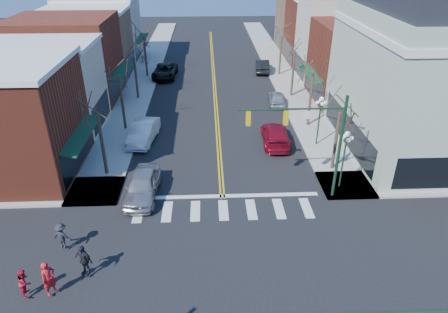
{
  "coord_description": "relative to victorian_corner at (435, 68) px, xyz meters",
  "views": [
    {
      "loc": [
        -0.89,
        -14.62,
        15.27
      ],
      "look_at": [
        0.13,
        8.27,
        2.8
      ],
      "focal_mm": 32.0,
      "sensor_mm": 36.0,
      "label": 1
    }
  ],
  "objects": [
    {
      "name": "ground",
      "position": [
        -16.5,
        -14.5,
        -6.66
      ],
      "size": [
        160.0,
        160.0,
        0.0
      ],
      "primitive_type": "plane",
      "color": "black",
      "rests_on": "ground"
    },
    {
      "name": "sidewalk_left",
      "position": [
        -25.25,
        5.5,
        -6.58
      ],
      "size": [
        3.5,
        70.0,
        0.15
      ],
      "primitive_type": "cube",
      "color": "#9E9B93",
      "rests_on": "ground"
    },
    {
      "name": "sidewalk_right",
      "position": [
        -7.75,
        5.5,
        -6.58
      ],
      "size": [
        3.5,
        70.0,
        0.15
      ],
      "primitive_type": "cube",
      "color": "#9E9B93",
      "rests_on": "ground"
    },
    {
      "name": "bldg_left_stucco_a",
      "position": [
        -32.0,
        5.0,
        -2.91
      ],
      "size": [
        10.0,
        7.0,
        7.5
      ],
      "primitive_type": "cube",
      "color": "beige",
      "rests_on": "ground"
    },
    {
      "name": "bldg_left_brick_b",
      "position": [
        -32.0,
        13.0,
        -2.41
      ],
      "size": [
        10.0,
        9.0,
        8.5
      ],
      "primitive_type": "cube",
      "color": "maroon",
      "rests_on": "ground"
    },
    {
      "name": "bldg_left_tan",
      "position": [
        -32.0,
        21.25,
        -2.76
      ],
      "size": [
        10.0,
        7.5,
        7.8
      ],
      "primitive_type": "cube",
      "color": "#937151",
      "rests_on": "ground"
    },
    {
      "name": "bldg_left_stucco_b",
      "position": [
        -32.0,
        29.0,
        -2.56
      ],
      "size": [
        10.0,
        8.0,
        8.2
      ],
      "primitive_type": "cube",
      "color": "beige",
      "rests_on": "ground"
    },
    {
      "name": "bldg_right_brick_a",
      "position": [
        -1.0,
        11.25,
        -2.66
      ],
      "size": [
        10.0,
        8.5,
        8.0
      ],
      "primitive_type": "cube",
      "color": "maroon",
      "rests_on": "ground"
    },
    {
      "name": "bldg_right_stucco",
      "position": [
        -1.0,
        19.0,
        -1.66
      ],
      "size": [
        10.0,
        7.0,
        10.0
      ],
      "primitive_type": "cube",
      "color": "beige",
      "rests_on": "ground"
    },
    {
      "name": "bldg_right_brick_b",
      "position": [
        -1.0,
        26.5,
        -2.41
      ],
      "size": [
        10.0,
        8.0,
        8.5
      ],
      "primitive_type": "cube",
      "color": "maroon",
      "rests_on": "ground"
    },
    {
      "name": "bldg_right_tan",
      "position": [
        -1.0,
        34.5,
        -2.16
      ],
      "size": [
        10.0,
        8.0,
        9.0
      ],
      "primitive_type": "cube",
      "color": "#937151",
      "rests_on": "ground"
    },
    {
      "name": "victorian_corner",
      "position": [
        0.0,
        0.0,
        0.0
      ],
      "size": [
        12.25,
        14.25,
        13.3
      ],
      "color": "#A7B69D",
      "rests_on": "ground"
    },
    {
      "name": "traffic_mast_far_right",
      "position": [
        -10.95,
        -7.1,
        -1.95
      ],
      "size": [
        6.6,
        0.28,
        7.2
      ],
      "color": "#14331E",
      "rests_on": "ground"
    },
    {
      "name": "lamppost_corner",
      "position": [
        -8.3,
        -6.0,
        -3.7
      ],
      "size": [
        0.36,
        0.36,
        4.33
      ],
      "color": "#14331E",
      "rests_on": "ground"
    },
    {
      "name": "lamppost_midblock",
      "position": [
        -8.3,
        0.5,
        -3.7
      ],
      "size": [
        0.36,
        0.36,
        4.33
      ],
      "color": "#14331E",
      "rests_on": "ground"
    },
    {
      "name": "tree_left_a",
      "position": [
        -24.9,
        -3.5,
        -4.28
      ],
      "size": [
        0.24,
        0.24,
        4.76
      ],
      "primitive_type": "cylinder",
      "color": "#382B21",
      "rests_on": "ground"
    },
    {
      "name": "tree_left_b",
      "position": [
        -24.9,
        4.5,
        -4.14
      ],
      "size": [
        0.24,
        0.24,
        5.04
      ],
      "primitive_type": "cylinder",
      "color": "#382B21",
      "rests_on": "ground"
    },
    {
      "name": "tree_left_c",
      "position": [
        -24.9,
        12.5,
        -4.38
      ],
      "size": [
        0.24,
        0.24,
        4.55
      ],
      "primitive_type": "cylinder",
      "color": "#382B21",
      "rests_on": "ground"
    },
    {
      "name": "tree_left_d",
      "position": [
        -24.9,
        20.5,
        -4.21
      ],
      "size": [
        0.24,
        0.24,
        4.9
      ],
      "primitive_type": "cylinder",
      "color": "#382B21",
      "rests_on": "ground"
    },
    {
      "name": "tree_right_a",
      "position": [
        -8.1,
        -3.5,
        -4.35
      ],
      "size": [
        0.24,
        0.24,
        4.62
      ],
      "primitive_type": "cylinder",
      "color": "#382B21",
      "rests_on": "ground"
    },
    {
      "name": "tree_right_b",
      "position": [
        -8.1,
        4.5,
        -4.07
      ],
      "size": [
        0.24,
        0.24,
        5.18
      ],
      "primitive_type": "cylinder",
      "color": "#382B21",
      "rests_on": "ground"
    },
    {
      "name": "tree_right_c",
      "position": [
        -8.1,
        12.5,
        -4.24
      ],
      "size": [
        0.24,
        0.24,
        4.83
      ],
      "primitive_type": "cylinder",
      "color": "#382B21",
      "rests_on": "ground"
    },
    {
      "name": "tree_right_d",
      "position": [
        -8.1,
        20.5,
        -4.17
      ],
      "size": [
        0.24,
        0.24,
        4.97
      ],
      "primitive_type": "cylinder",
      "color": "#382B21",
      "rests_on": "ground"
    },
    {
      "name": "car_left_near",
      "position": [
        -21.84,
        -6.5,
        -5.8
      ],
      "size": [
        2.26,
        5.12,
        1.71
      ],
      "primitive_type": "imported",
      "rotation": [
        0.0,
        0.0,
        -0.05
      ],
      "color": "#A4A5A9",
      "rests_on": "ground"
    },
    {
      "name": "car_left_mid",
      "position": [
        -22.9,
        2.0,
        -5.81
      ],
      "size": [
        2.46,
        5.33,
        1.69
      ],
      "primitive_type": "imported",
      "rotation": [
        0.0,
        0.0,
        -0.13
      ],
      "color": "white",
      "rests_on": "ground"
    },
    {
      "name": "car_left_far",
      "position": [
        -22.61,
        20.11,
        -5.85
      ],
      "size": [
        3.05,
        5.98,
        1.62
      ],
      "primitive_type": "imported",
      "rotation": [
        0.0,
        0.0,
        -0.06
      ],
      "color": "black",
      "rests_on": "ground"
    },
    {
      "name": "car_right_near",
      "position": [
        -11.7,
        1.09,
        -5.88
      ],
      "size": [
        2.42,
        5.45,
        1.55
      ],
      "primitive_type": "imported",
      "rotation": [
        0.0,
        0.0,
        3.09
      ],
      "color": "maroon",
      "rests_on": "ground"
    },
    {
      "name": "car_right_mid",
      "position": [
        -10.1,
        10.22,
        -5.97
      ],
      "size": [
        1.92,
        4.15,
        1.38
      ],
      "primitive_type": "imported",
      "rotation": [
        0.0,
        0.0,
        3.07
      ],
      "color": "#B8B8BD",
      "rests_on": "ground"
    },
    {
      "name": "car_right_far",
      "position": [
        -10.1,
        21.97,
        -5.85
      ],
      "size": [
        2.18,
        5.05,
        1.62
      ],
      "primitive_type": "imported",
      "rotation": [
        0.0,
        0.0,
        3.05
      ],
      "color": "black",
      "rests_on": "ground"
    },
    {
      "name": "pedestrian_red_a",
      "position": [
        -25.12,
        -14.86,
        -5.57
      ],
      "size": [
        0.78,
        0.82,
        1.88
      ],
      "primitive_type": "imported",
      "rotation": [
        0.0,
        0.0,
        0.91
      ],
      "color": "red",
      "rests_on": "sidewalk_left"
    },
    {
      "name": "pedestrian_red_b",
      "position": [
        -26.28,
        -14.86,
        -5.75
      ],
      "size": [
        0.69,
        0.83,
        1.52
      ],
      "primitive_type": "imported",
      "rotation": [
        0.0,
        0.0,
        1.74
      ],
      "color": "#B7132B",
      "rests_on": "sidewalk_left"
    },
    {
      "name": "pedestrian_dark_a",
      "position": [
        -23.8,
        -13.64,
        -5.6
      ],
      "size": [
        1.15,
        0.88,
        1.82
      ],
      "primitive_type": "imported",
      "rotation": [
        0.0,
        0.0,
        -0.47
      ],
      "color": "black",
      "rests_on": "sidewalk_left"
    },
    {
      "name": "pedestrian_dark_b",
      "position": [
        -25.53,
        -11.57,
        -5.7
      ],
      "size": [
        1.16,
        0.85,
        1.61
      ],
      "primitive_type": "imported",
      "rotation": [
        0.0,
        0.0,
        2.87
      ],
      "color": "black",
      "rests_on": "sidewalk_left"
    }
  ]
}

